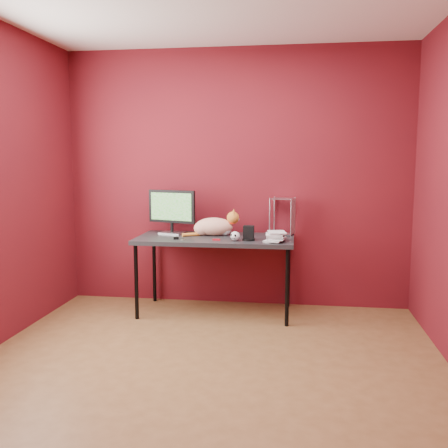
# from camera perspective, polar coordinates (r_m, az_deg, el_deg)

# --- Properties ---
(room) EXTENTS (3.52, 3.52, 2.61)m
(room) POSITION_cam_1_polar(r_m,az_deg,el_deg) (3.36, -2.25, 6.50)
(room) COLOR brown
(room) RESTS_ON ground
(desk) EXTENTS (1.50, 0.70, 0.75)m
(desk) POSITION_cam_1_polar(r_m,az_deg,el_deg) (4.81, -1.01, -2.09)
(desk) COLOR black
(desk) RESTS_ON ground
(monitor) EXTENTS (0.50, 0.22, 0.44)m
(monitor) POSITION_cam_1_polar(r_m,az_deg,el_deg) (4.99, -5.99, 1.65)
(monitor) COLOR #ABABB0
(monitor) RESTS_ON desk
(cat) EXTENTS (0.54, 0.25, 0.26)m
(cat) POSITION_cam_1_polar(r_m,az_deg,el_deg) (4.89, -1.13, -0.26)
(cat) COLOR #D6612D
(cat) RESTS_ON desk
(skull_mug) EXTENTS (0.09, 0.10, 0.09)m
(skull_mug) POSITION_cam_1_polar(r_m,az_deg,el_deg) (4.57, 1.28, -1.39)
(skull_mug) COLOR silver
(skull_mug) RESTS_ON desk
(speaker) EXTENTS (0.12, 0.12, 0.14)m
(speaker) POSITION_cam_1_polar(r_m,az_deg,el_deg) (4.61, 2.83, -1.10)
(speaker) COLOR black
(speaker) RESTS_ON desk
(book_stack) EXTENTS (0.20, 0.24, 1.03)m
(book_stack) POSITION_cam_1_polar(r_m,az_deg,el_deg) (4.53, 5.04, 4.47)
(book_stack) COLOR beige
(book_stack) RESTS_ON desk
(wire_rack) EXTENTS (0.25, 0.22, 0.37)m
(wire_rack) POSITION_cam_1_polar(r_m,az_deg,el_deg) (4.96, 6.69, 0.90)
(wire_rack) COLOR #ABABB0
(wire_rack) RESTS_ON desk
(pocket_knife) EXTENTS (0.07, 0.02, 0.01)m
(pocket_knife) POSITION_cam_1_polar(r_m,az_deg,el_deg) (4.60, -0.87, -1.80)
(pocket_knife) COLOR #AB0D18
(pocket_knife) RESTS_ON desk
(black_gadget) EXTENTS (0.05, 0.04, 0.02)m
(black_gadget) POSITION_cam_1_polar(r_m,az_deg,el_deg) (4.69, -5.50, -1.62)
(black_gadget) COLOR black
(black_gadget) RESTS_ON desk
(washer) EXTENTS (0.04, 0.04, 0.00)m
(washer) POSITION_cam_1_polar(r_m,az_deg,el_deg) (4.64, -4.77, -1.82)
(washer) COLOR #ABABB0
(washer) RESTS_ON desk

